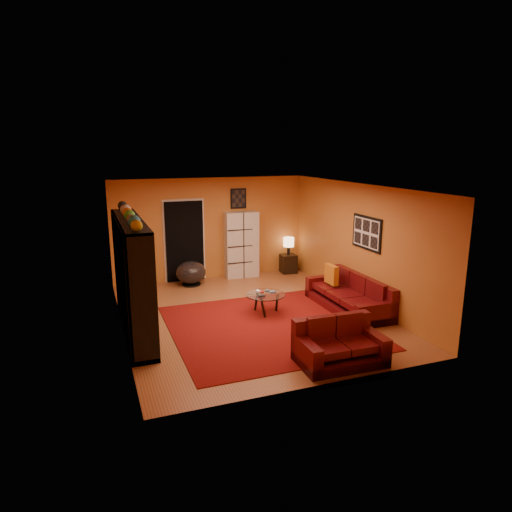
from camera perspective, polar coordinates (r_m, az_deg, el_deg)
name	(u,v)px	position (r m, az deg, el deg)	size (l,w,h in m)	color
floor	(250,315)	(9.38, -0.71, -7.41)	(6.00, 6.00, 0.00)	brown
ceiling	(250,187)	(8.80, -0.76, 8.63)	(6.00, 6.00, 0.00)	white
wall_back	(211,229)	(11.81, -5.68, 3.42)	(6.00, 6.00, 0.00)	#BC6C29
wall_front	(324,299)	(6.36, 8.49, -5.36)	(6.00, 6.00, 0.00)	#BC6C29
wall_left	(119,264)	(8.51, -16.79, -0.99)	(6.00, 6.00, 0.00)	#BC6C29
wall_right	(359,244)	(10.10, 12.74, 1.46)	(6.00, 6.00, 0.00)	#BC6C29
rug	(268,327)	(8.80, 1.47, -8.81)	(3.60, 3.60, 0.01)	#5B0B0A
doorway	(185,242)	(11.67, -8.92, 1.80)	(0.95, 0.10, 2.04)	black
wall_art_right	(367,233)	(9.79, 13.68, 2.83)	(0.03, 1.00, 0.70)	black
wall_art_back	(238,198)	(11.90, -2.22, 7.20)	(0.42, 0.03, 0.52)	black
entertainment_unit	(132,276)	(8.59, -15.18, -2.48)	(0.45, 3.00, 2.10)	black
tv	(135,279)	(8.62, -14.85, -2.74)	(0.13, 0.97, 0.56)	black
sofa	(352,296)	(9.86, 11.86, -4.89)	(0.91, 2.21, 0.85)	#47090D
loveseat	(338,344)	(7.48, 10.22, -10.83)	(1.37, 0.84, 0.85)	#47090D
throw_pillow	(331,274)	(10.11, 9.41, -2.28)	(0.12, 0.42, 0.42)	orange
coffee_table	(265,296)	(9.36, 1.19, -5.07)	(0.81, 0.81, 0.41)	silver
storage_cabinet	(241,245)	(11.92, -1.83, 1.42)	(0.86, 0.38, 1.72)	silver
bowl_chair	(191,273)	(11.40, -8.14, -2.07)	(0.74, 0.74, 0.60)	black
side_table	(288,264)	(12.47, 4.06, -0.95)	(0.40, 0.40, 0.50)	black
table_lamp	(289,243)	(12.34, 4.10, 1.69)	(0.29, 0.29, 0.48)	black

